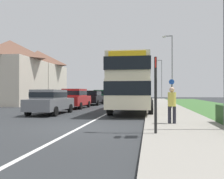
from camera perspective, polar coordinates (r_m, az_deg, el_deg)
ground_plane at (r=10.23m, az=-7.39°, el=-8.77°), size 120.00×120.00×0.00m
lane_marking_centre at (r=18.01m, az=-0.33°, el=-5.20°), size 0.14×60.00×0.01m
pavement_near_side at (r=15.85m, az=13.75°, el=-5.61°), size 3.20×68.00×0.12m
double_decker_bus at (r=17.70m, az=4.88°, el=1.64°), size 2.80×9.58×3.70m
parked_car_grey at (r=16.49m, az=-14.19°, el=-2.54°), size 1.93×4.49×1.60m
parked_car_red at (r=21.93m, az=-8.57°, el=-1.90°), size 1.91×4.53×1.73m
parked_car_black at (r=27.44m, az=-4.59°, el=-1.75°), size 1.96×4.53×1.61m
parked_car_dark_green at (r=32.95m, az=-2.56°, el=-1.47°), size 1.87×4.20×1.72m
pedestrian_at_stop at (r=10.70m, az=13.78°, el=-3.14°), size 0.34×0.34×1.67m
bus_stop_sign at (r=8.06m, az=10.11°, el=0.01°), size 0.09×0.52×2.60m
cycle_route_sign at (r=21.07m, az=13.71°, el=-0.64°), size 0.44×0.08×2.52m
street_lamp_near at (r=10.09m, az=24.26°, el=16.77°), size 1.14×0.20×7.81m
street_lamp_mid at (r=28.76m, az=13.64°, el=5.52°), size 1.14×0.20×7.89m
street_lamp_far at (r=48.61m, az=11.38°, el=2.90°), size 1.14×0.20×7.67m
house_terrace_far_side at (r=32.34m, az=-19.56°, el=3.25°), size 6.06×13.59×7.19m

